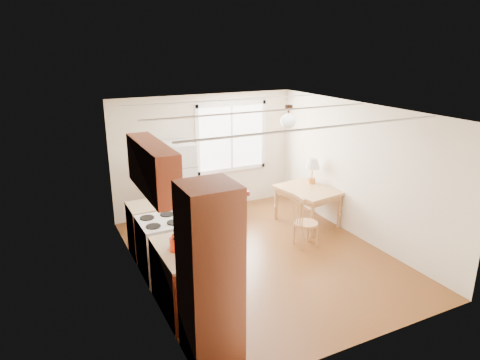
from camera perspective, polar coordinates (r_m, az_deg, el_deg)
room_shell at (r=6.97m, az=3.08°, el=-0.95°), size 4.60×5.60×2.62m
kitchen_run at (r=5.95m, az=-8.64°, el=-8.80°), size 0.65×3.40×2.20m
window_unit at (r=9.28m, az=-1.14°, el=5.72°), size 1.64×0.05×1.51m
pendant_light at (r=7.41m, az=6.45°, el=7.96°), size 0.26×0.26×0.40m
refrigerator at (r=8.66m, az=-8.36°, el=-0.37°), size 0.72×0.73×1.63m
bench at (r=8.95m, az=-2.69°, el=-1.87°), size 1.23×0.62×0.54m
dining_table at (r=8.60m, az=9.00°, el=-1.79°), size 1.07×1.31×0.74m
chair at (r=7.61m, az=8.24°, el=-5.08°), size 0.43×0.42×0.96m
table_lamp at (r=8.79m, az=9.65°, el=1.94°), size 0.31×0.31×0.53m
coffee_maker at (r=5.71m, az=-8.18°, el=-7.98°), size 0.19×0.23×0.32m
kettle at (r=5.66m, az=-8.74°, el=-8.41°), size 0.13×0.13×0.25m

